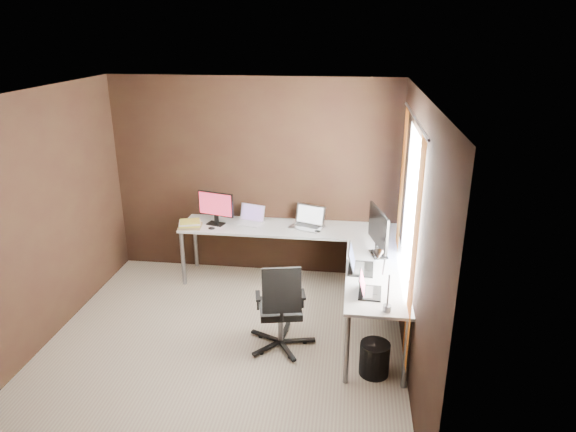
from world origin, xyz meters
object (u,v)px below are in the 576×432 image
Objects in this scene: drawer_pedestal at (366,276)px; monitor_left at (216,206)px; monitor_right at (378,230)px; laptop_black_big at (357,265)px; laptop_black_small at (367,289)px; wastebasket at (374,359)px; laptop_silver at (308,222)px; laptop_white at (251,219)px; desk_lamp at (381,272)px; office_chair at (281,323)px; book_stack at (190,224)px.

drawer_pedestal is 2.01m from monitor_left.
laptop_black_big is (-0.21, -0.37, -0.24)m from monitor_right.
laptop_black_small reaches higher than wastebasket.
wastebasket is (0.07, -1.40, -0.14)m from drawer_pedestal.
laptop_silver is (1.14, 0.06, -0.18)m from monitor_left.
laptop_silver is (-0.72, 0.40, 0.48)m from drawer_pedestal.
desk_lamp is (1.52, -1.87, 0.29)m from laptop_white.
office_chair reaches higher than wastebasket.
laptop_white is 2.43m from desk_lamp.
monitor_right reaches higher than drawer_pedestal.
office_chair is (-0.82, 0.12, -0.50)m from laptop_black_small.
monitor_right is 1.41m from office_chair.
wastebasket is at bearing -149.53° from laptop_black_small.
monitor_right is 1.15× the size of desk_lamp.
desk_lamp reaches higher than laptop_black_big.
monitor_left is 2.63m from desk_lamp.
laptop_black_big is 0.39× the size of office_chair.
laptop_silver is (-0.81, 0.74, -0.24)m from monitor_right.
drawer_pedestal is 0.96m from laptop_silver.
book_stack is (-2.15, 0.19, 0.47)m from drawer_pedestal.
laptop_white is 2.17m from laptop_black_small.
laptop_silver reaches higher than laptop_white.
desk_lamp is (0.08, -1.44, 0.77)m from drawer_pedestal.
laptop_white is at bearing 51.39° from laptop_black_big.
monitor_left reaches higher than laptop_black_small.
laptop_black_small is 2.54m from book_stack.
laptop_silver is 1.45m from book_stack.
office_chair is at bearing -51.87° from laptop_white.
drawer_pedestal reaches higher than wastebasket.
monitor_right is at bearing 88.87° from wastebasket.
laptop_black_big is (1.33, -1.15, 0.00)m from laptop_white.
drawer_pedestal is at bearing 88.95° from desk_lamp.
laptop_black_big is at bearing 13.37° from laptop_black_small.
desk_lamp is 1.68× the size of wastebasket.
wastebasket is at bearing -46.55° from laptop_silver.
monitor_right is 1.74m from laptop_white.
monitor_left is 0.75× the size of monitor_right.
laptop_silver is at bearing 13.82° from laptop_white.
laptop_black_small is (0.70, -1.61, -0.01)m from laptop_silver.
monitor_right is 1.93× the size of wastebasket.
laptop_black_small is 0.95× the size of wastebasket.
laptop_black_big is at bearing 14.71° from office_chair.
book_stack is 1.89m from office_chair.
laptop_silver is (0.72, -0.04, 0.01)m from laptop_white.
desk_lamp reaches higher than laptop_silver.
monitor_left is at bearing 56.13° from monitor_right.
laptop_black_small is at bearing -46.98° from laptop_silver.
laptop_silver is 2.06m from wastebasket.
book_stack is at bearing -136.50° from monitor_left.
laptop_silver is at bearing 8.47° from book_stack.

